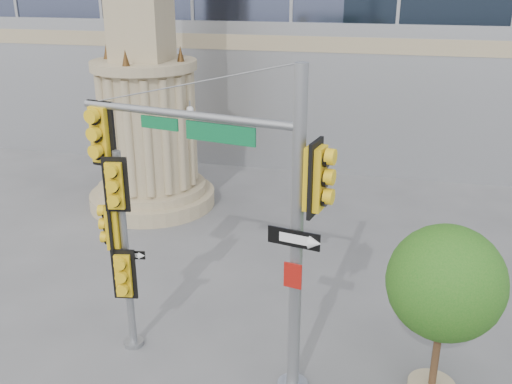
# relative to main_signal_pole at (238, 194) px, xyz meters

# --- Properties ---
(monument) EXTENTS (4.40, 4.40, 16.60)m
(monument) POSITION_rel_main_signal_pole_xyz_m (-5.43, 8.22, 1.53)
(monument) COLOR tan
(monument) RESTS_ON ground
(main_signal_pole) EXTENTS (4.93, 1.41, 6.43)m
(main_signal_pole) POSITION_rel_main_signal_pole_xyz_m (0.00, 0.00, 0.00)
(main_signal_pole) COLOR slate
(main_signal_pole) RESTS_ON ground
(secondary_signal_pole) EXTENTS (0.82, 0.60, 4.53)m
(secondary_signal_pole) POSITION_rel_main_signal_pole_xyz_m (-2.59, 0.24, -1.33)
(secondary_signal_pole) COLOR slate
(secondary_signal_pole) RESTS_ON ground
(street_tree) EXTENTS (2.25, 2.20, 3.50)m
(street_tree) POSITION_rel_main_signal_pole_xyz_m (3.89, 0.43, -1.68)
(street_tree) COLOR tan
(street_tree) RESTS_ON ground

